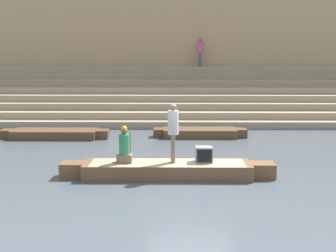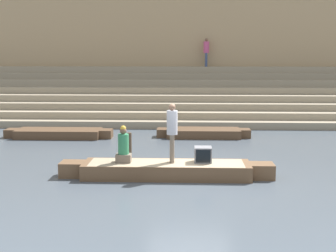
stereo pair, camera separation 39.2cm
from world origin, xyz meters
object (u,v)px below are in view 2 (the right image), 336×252
(person_standing, at_px, (172,129))
(tv_set, at_px, (203,155))
(mooring_post, at_px, (129,146))
(moored_boat_distant, at_px, (203,133))
(person_rowing, at_px, (123,147))
(rowboat_main, at_px, (166,169))
(moored_boat_shore, at_px, (59,133))
(person_on_steps, at_px, (206,50))

(person_standing, xyz_separation_m, tv_set, (0.91, 0.07, -0.78))
(tv_set, distance_m, mooring_post, 3.25)
(tv_set, distance_m, moored_boat_distant, 6.59)
(tv_set, xyz_separation_m, mooring_post, (-2.44, 2.14, -0.20))
(person_rowing, xyz_separation_m, tv_set, (2.34, 0.09, -0.22))
(rowboat_main, bearing_deg, tv_set, 5.28)
(moored_boat_shore, height_order, mooring_post, mooring_post)
(rowboat_main, relative_size, mooring_post, 6.72)
(moored_boat_shore, height_order, person_on_steps, person_on_steps)
(moored_boat_shore, distance_m, person_on_steps, 11.03)
(mooring_post, xyz_separation_m, person_on_steps, (3.09, 12.12, 3.30))
(rowboat_main, bearing_deg, person_standing, 10.84)
(moored_boat_distant, distance_m, person_on_steps, 8.49)
(mooring_post, bearing_deg, rowboat_main, -58.77)
(person_rowing, xyz_separation_m, mooring_post, (-0.10, 2.24, -0.42))
(rowboat_main, height_order, moored_boat_distant, rowboat_main)
(rowboat_main, xyz_separation_m, tv_set, (1.07, 0.11, 0.43))
(rowboat_main, relative_size, moored_boat_shore, 1.36)
(rowboat_main, xyz_separation_m, moored_boat_distant, (1.32, 6.67, -0.04))
(person_rowing, height_order, person_on_steps, person_on_steps)
(person_rowing, height_order, mooring_post, person_rowing)
(moored_boat_shore, bearing_deg, mooring_post, -44.40)
(rowboat_main, height_order, moored_boat_shore, rowboat_main)
(tv_set, height_order, moored_boat_distant, tv_set)
(person_rowing, height_order, tv_set, person_rowing)
(rowboat_main, xyz_separation_m, person_standing, (0.17, 0.03, 1.21))
(person_standing, relative_size, mooring_post, 1.86)
(person_standing, height_order, mooring_post, person_standing)
(moored_boat_shore, xyz_separation_m, mooring_post, (3.55, -4.06, 0.27))
(tv_set, bearing_deg, person_standing, -178.53)
(moored_boat_distant, bearing_deg, person_rowing, -105.94)
(tv_set, distance_m, person_on_steps, 14.61)
(rowboat_main, xyz_separation_m, person_rowing, (-1.26, 0.01, 0.65))
(moored_boat_shore, bearing_deg, rowboat_main, -47.65)
(person_on_steps, bearing_deg, tv_set, -102.42)
(moored_boat_distant, bearing_deg, moored_boat_shore, -171.42)
(person_standing, distance_m, person_on_steps, 14.60)
(tv_set, relative_size, person_on_steps, 0.31)
(moored_boat_shore, height_order, moored_boat_distant, same)
(person_standing, height_order, person_rowing, person_standing)
(person_on_steps, bearing_deg, moored_boat_shore, -139.31)
(moored_boat_shore, distance_m, mooring_post, 5.40)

